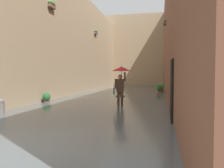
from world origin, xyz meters
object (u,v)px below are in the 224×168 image
Objects in this scene: potted_plant_far_right at (47,99)px; mooring_bollard at (1,109)px; potted_plant_mid_left at (159,89)px; potted_plant_near_left at (161,88)px; person_wading at (121,79)px.

mooring_bollard reaches higher than potted_plant_far_right.
potted_plant_mid_left is 1.50m from potted_plant_near_left.
mooring_bollard is at bearing 66.31° from potted_plant_near_left.
potted_plant_mid_left is (-1.79, -8.14, -0.99)m from person_wading.
person_wading is at bearing 77.60° from potted_plant_mid_left.
potted_plant_mid_left is at bearing -127.03° from potted_plant_far_right.
person_wading is 2.66× the size of mooring_bollard.
potted_plant_mid_left is 0.95× the size of potted_plant_near_left.
potted_plant_near_left is (-1.99, -9.63, -1.00)m from person_wading.
potted_plant_far_right is at bearing -3.23° from person_wading.
potted_plant_mid_left is 9.91m from potted_plant_far_right.
potted_plant_mid_left is at bearing -115.52° from mooring_bollard.
potted_plant_far_right is at bearing 52.97° from potted_plant_mid_left.
mooring_bollard is at bearing 43.90° from person_wading.
potted_plant_near_left is at bearing -123.26° from potted_plant_far_right.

